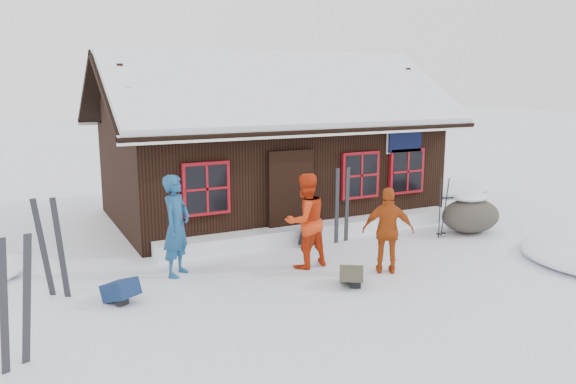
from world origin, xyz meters
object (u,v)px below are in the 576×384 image
boulder (471,214)px  backpack_blue (121,294)px  skier_orange_right (388,231)px  skier_crouched (306,223)px  skier_teal (176,226)px  skier_orange_left (305,221)px  ski_pair_left (15,304)px  backpack_olive (351,278)px  ski_poles (442,208)px

boulder → backpack_blue: (-8.35, -0.73, -0.30)m
skier_orange_right → skier_crouched: bearing=-44.0°
skier_orange_right → backpack_blue: (-4.80, 0.75, -0.67)m
skier_teal → backpack_blue: bearing=169.8°
skier_orange_left → ski_pair_left: bearing=11.9°
backpack_blue → skier_crouched: bearing=-8.6°
ski_pair_left → skier_teal: bearing=16.9°
skier_teal → skier_orange_right: bearing=-71.7°
skier_orange_left → ski_pair_left: skier_orange_left is taller
skier_orange_right → backpack_blue: size_ratio=3.05×
skier_teal → ski_pair_left: (-2.75, -2.48, -0.13)m
backpack_olive → skier_orange_left: bearing=133.1°
skier_orange_right → ski_poles: 3.04m
ski_pair_left → skier_crouched: bearing=2.7°
skier_crouched → backpack_blue: bearing=166.3°
skier_crouched → backpack_olive: bearing=-133.4°
skier_orange_right → boulder: bearing=-124.6°
ski_pair_left → backpack_blue: bearing=20.5°
skier_orange_left → skier_crouched: size_ratio=1.81×
ski_poles → backpack_blue: size_ratio=2.68×
skier_orange_left → skier_orange_right: bearing=132.6°
skier_orange_right → skier_crouched: 2.33m
skier_teal → skier_crouched: skier_teal is taller
ski_pair_left → backpack_blue: ski_pair_left is taller
skier_orange_left → skier_orange_right: 1.59m
skier_orange_right → skier_crouched: (-0.53, 2.24, -0.31)m
ski_pair_left → ski_poles: (8.99, 2.29, -0.14)m
skier_orange_right → backpack_olive: skier_orange_right is taller
skier_orange_left → ski_poles: (3.88, 0.47, -0.24)m
skier_orange_right → boulder: skier_orange_right is taller
ski_poles → skier_teal: bearing=178.3°
skier_crouched → boulder: 4.15m
skier_orange_left → boulder: skier_orange_left is taller
ski_poles → backpack_olive: (-3.65, -1.76, -0.54)m
skier_teal → skier_crouched: 3.14m
ski_pair_left → boulder: bearing=-12.0°
ski_poles → skier_crouched: bearing=166.4°
skier_orange_right → ski_poles: (2.66, 1.47, -0.14)m
skier_orange_left → skier_teal: bearing=-23.1°
skier_crouched → backpack_olive: size_ratio=1.88×
boulder → ski_poles: (-0.90, -0.00, 0.24)m
ski_poles → boulder: bearing=0.2°
skier_orange_left → skier_orange_right: skier_orange_left is taller
skier_orange_left → backpack_olive: bearing=92.2°
skier_orange_left → boulder: (4.77, 0.47, -0.48)m
skier_teal → skier_orange_left: 2.45m
backpack_blue → backpack_olive: (3.81, -1.04, 0.00)m
skier_orange_right → ski_poles: bearing=-118.2°
backpack_blue → ski_pair_left: bearing=-162.3°
backpack_olive → skier_orange_right: bearing=49.4°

